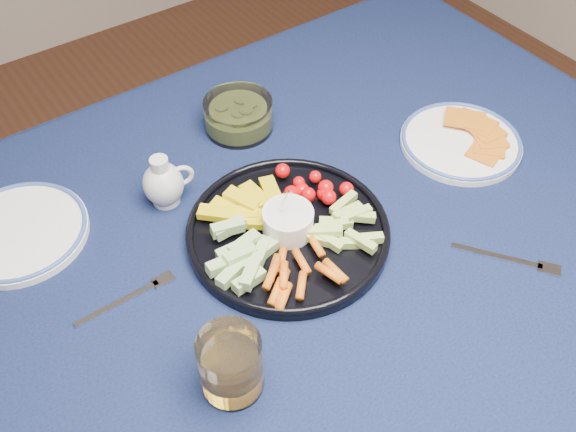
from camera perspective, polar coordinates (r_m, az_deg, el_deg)
dining_table at (r=1.09m, az=-3.19°, el=-7.42°), size 1.67×1.07×0.75m
crudite_platter at (r=1.04m, az=-0.09°, el=-1.21°), size 0.33×0.33×0.11m
creamer_pitcher at (r=1.10m, az=-10.97°, el=2.88°), size 0.09×0.07×0.10m
pickle_bowl at (r=1.24m, az=-4.42°, el=8.85°), size 0.13×0.13×0.06m
cheese_plate at (r=1.25m, az=15.14°, el=6.52°), size 0.23×0.23×0.03m
juice_tumbler at (r=0.87m, az=-5.10°, el=-13.21°), size 0.09×0.09×0.10m
fork_left at (r=1.01m, az=-13.52°, el=-6.85°), size 0.16×0.02×0.00m
fork_right at (r=1.09m, az=19.51°, el=-3.77°), size 0.11×0.15×0.00m
side_plate_extra at (r=1.14m, az=-22.79°, el=-1.30°), size 0.22×0.22×0.02m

